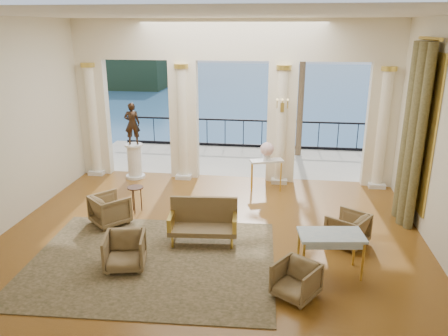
# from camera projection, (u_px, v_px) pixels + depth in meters

# --- Properties ---
(floor) EXTENTS (9.00, 9.00, 0.00)m
(floor) POSITION_uv_depth(u_px,v_px,m) (210.00, 237.00, 9.33)
(floor) COLOR #4D2B09
(floor) RESTS_ON ground
(room_walls) EXTENTS (9.00, 9.00, 9.00)m
(room_walls) POSITION_uv_depth(u_px,v_px,m) (198.00, 114.00, 7.38)
(room_walls) COLOR beige
(room_walls) RESTS_ON ground
(arcade) EXTENTS (9.00, 0.56, 4.50)m
(arcade) POSITION_uv_depth(u_px,v_px,m) (232.00, 91.00, 12.12)
(arcade) COLOR #FEF0CD
(arcade) RESTS_ON ground
(terrace) EXTENTS (10.00, 3.60, 0.10)m
(terrace) POSITION_uv_depth(u_px,v_px,m) (239.00, 160.00, 14.81)
(terrace) COLOR #A49C8B
(terrace) RESTS_ON ground
(balustrade) EXTENTS (9.00, 0.06, 1.03)m
(balustrade) POSITION_uv_depth(u_px,v_px,m) (243.00, 136.00, 16.17)
(balustrade) COLOR black
(balustrade) RESTS_ON terrace
(palm_tree) EXTENTS (2.00, 2.00, 4.50)m
(palm_tree) POSITION_uv_depth(u_px,v_px,m) (304.00, 33.00, 14.01)
(palm_tree) COLOR #4C3823
(palm_tree) RESTS_ON terrace
(headland) EXTENTS (22.00, 18.00, 6.00)m
(headland) POSITION_uv_depth(u_px,v_px,m) (113.00, 67.00, 80.07)
(headland) COLOR black
(headland) RESTS_ON sea
(sea) EXTENTS (160.00, 160.00, 0.00)m
(sea) POSITION_uv_depth(u_px,v_px,m) (275.00, 95.00, 67.69)
(sea) COLOR #25557D
(sea) RESTS_ON ground
(curtain) EXTENTS (0.33, 1.40, 4.09)m
(curtain) POSITION_uv_depth(u_px,v_px,m) (413.00, 135.00, 9.56)
(curtain) COLOR #4E4827
(curtain) RESTS_ON ground
(window_frame) EXTENTS (0.04, 1.60, 3.40)m
(window_frame) POSITION_uv_depth(u_px,v_px,m) (423.00, 132.00, 9.51)
(window_frame) COLOR gold
(window_frame) RESTS_ON room_walls
(wall_sconce) EXTENTS (0.30, 0.11, 0.33)m
(wall_sconce) POSITION_uv_depth(u_px,v_px,m) (282.00, 107.00, 11.76)
(wall_sconce) COLOR gold
(wall_sconce) RESTS_ON arcade
(rug) EXTENTS (4.82, 3.84, 0.02)m
(rug) POSITION_uv_depth(u_px,v_px,m) (152.00, 261.00, 8.37)
(rug) COLOR #2D311A
(rug) RESTS_ON ground
(armchair_a) EXTENTS (0.85, 0.81, 0.74)m
(armchair_a) POSITION_uv_depth(u_px,v_px,m) (125.00, 250.00, 8.05)
(armchair_a) COLOR #4D4025
(armchair_a) RESTS_ON ground
(armchair_b) EXTENTS (0.88, 0.86, 0.67)m
(armchair_b) POSITION_uv_depth(u_px,v_px,m) (296.00, 279.00, 7.18)
(armchair_b) COLOR #4D4025
(armchair_b) RESTS_ON ground
(armchair_c) EXTENTS (0.96, 0.97, 0.74)m
(armchair_c) POSITION_uv_depth(u_px,v_px,m) (348.00, 228.00, 8.92)
(armchair_c) COLOR #4D4025
(armchair_c) RESTS_ON ground
(armchair_d) EXTENTS (1.01, 1.01, 0.76)m
(armchair_d) POSITION_uv_depth(u_px,v_px,m) (110.00, 208.00, 9.85)
(armchair_d) COLOR #4D4025
(armchair_d) RESTS_ON ground
(settee) EXTENTS (1.45, 0.71, 0.93)m
(settee) POSITION_uv_depth(u_px,v_px,m) (203.00, 221.00, 9.01)
(settee) COLOR #4D4025
(settee) RESTS_ON ground
(game_table) EXTENTS (1.22, 0.77, 0.78)m
(game_table) POSITION_uv_depth(u_px,v_px,m) (331.00, 238.00, 7.77)
(game_table) COLOR #A2BBC9
(game_table) RESTS_ON ground
(pedestal) EXTENTS (0.56, 0.56, 1.03)m
(pedestal) POSITION_uv_depth(u_px,v_px,m) (135.00, 162.00, 12.84)
(pedestal) COLOR silver
(pedestal) RESTS_ON ground
(statue) EXTENTS (0.50, 0.38, 1.21)m
(statue) POSITION_uv_depth(u_px,v_px,m) (132.00, 124.00, 12.49)
(statue) COLOR #2F2015
(statue) RESTS_ON pedestal
(console_table) EXTENTS (0.95, 0.61, 0.84)m
(console_table) POSITION_uv_depth(u_px,v_px,m) (267.00, 165.00, 11.85)
(console_table) COLOR silver
(console_table) RESTS_ON ground
(urn) EXTENTS (0.37, 0.37, 0.49)m
(urn) POSITION_uv_depth(u_px,v_px,m) (267.00, 150.00, 11.72)
(urn) COLOR silver
(urn) RESTS_ON console_table
(side_table) EXTENTS (0.39, 0.39, 0.63)m
(side_table) POSITION_uv_depth(u_px,v_px,m) (135.00, 190.00, 10.45)
(side_table) COLOR black
(side_table) RESTS_ON ground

